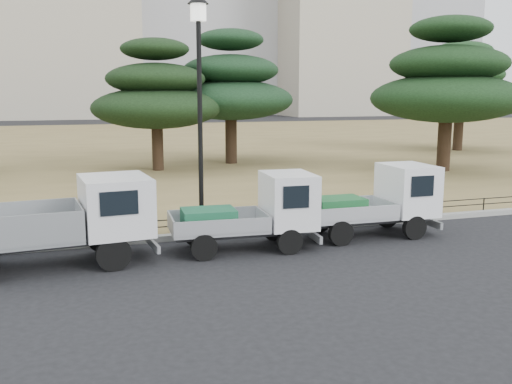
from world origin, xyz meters
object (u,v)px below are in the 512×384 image
object	(u,v)px
truck_large	(61,218)
truck_kei_rear	(378,201)
truck_kei_front	(255,212)
street_lamp	(199,73)

from	to	relation	value
truck_large	truck_kei_rear	size ratio (longest dim) A/B	1.27
truck_kei_front	truck_kei_rear	bearing A→B (deg)	8.14
truck_kei_rear	street_lamp	distance (m)	5.96
truck_kei_front	street_lamp	world-z (taller)	street_lamp
truck_large	street_lamp	xyz separation A→B (m)	(3.63, 1.81, 3.30)
truck_kei_rear	truck_kei_front	bearing A→B (deg)	-174.41
truck_large	street_lamp	world-z (taller)	street_lamp
truck_kei_front	street_lamp	bearing A→B (deg)	121.98
truck_large	truck_kei_rear	xyz separation A→B (m)	(8.27, 0.34, -0.14)
truck_kei_front	street_lamp	size ratio (longest dim) A/B	0.58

